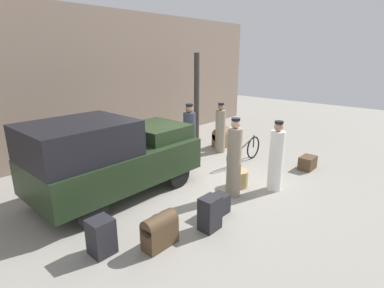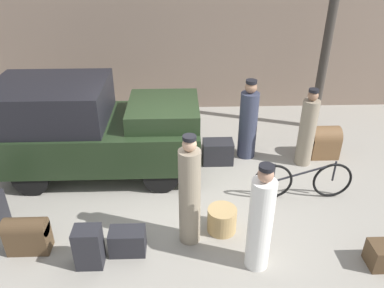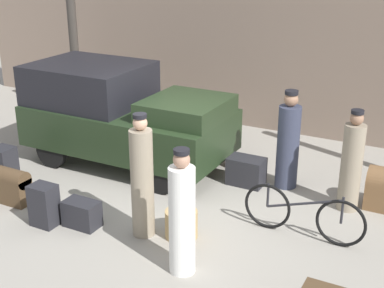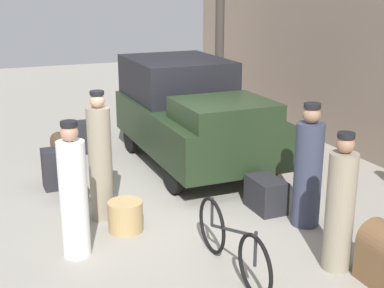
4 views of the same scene
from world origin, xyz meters
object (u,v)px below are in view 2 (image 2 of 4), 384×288
wicker_basket (222,220)px  suitcase_tan_flat (89,247)px  porter_standing_middle (260,222)px  porter_lifting_near_truck (248,123)px  trunk_wicker_pale (27,234)px  porter_carrying_trunk (190,195)px  trunk_large_brown (128,241)px  trunk_barrel_dark (324,141)px  bicycle (303,181)px  suitcase_small_leather (218,152)px  conductor_in_dark_uniform (307,131)px  truck (91,126)px

wicker_basket → suitcase_tan_flat: size_ratio=0.72×
porter_standing_middle → porter_lifting_near_truck: porter_lifting_near_truck is taller
trunk_wicker_pale → wicker_basket: bearing=6.7°
porter_carrying_trunk → trunk_large_brown: (-0.92, -0.24, -0.64)m
suitcase_tan_flat → trunk_barrel_dark: trunk_barrel_dark is taller
bicycle → trunk_barrel_dark: bearing=58.5°
wicker_basket → trunk_wicker_pale: 2.93m
porter_standing_middle → trunk_barrel_dark: porter_standing_middle is taller
suitcase_small_leather → trunk_wicker_pale: bearing=-141.6°
trunk_large_brown → trunk_barrel_dark: trunk_barrel_dark is taller
bicycle → trunk_barrel_dark: bicycle is taller
suitcase_small_leather → trunk_barrel_dark: size_ratio=0.91×
porter_carrying_trunk → suitcase_tan_flat: size_ratio=2.83×
conductor_in_dark_uniform → suitcase_small_leather: bearing=176.9°
wicker_basket → conductor_in_dark_uniform: 2.78m
wicker_basket → suitcase_small_leather: suitcase_small_leather is taller
porter_lifting_near_truck → trunk_barrel_dark: size_ratio=2.50×
bicycle → trunk_barrel_dark: (0.89, 1.45, -0.02)m
trunk_barrel_dark → suitcase_tan_flat: bearing=-146.2°
suitcase_small_leather → trunk_barrel_dark: bearing=5.0°
porter_carrying_trunk → trunk_barrel_dark: (2.92, 2.44, -0.51)m
porter_lifting_near_truck → trunk_wicker_pale: bearing=-144.1°
bicycle → porter_lifting_near_truck: porter_lifting_near_truck is taller
conductor_in_dark_uniform → trunk_large_brown: conductor_in_dark_uniform is taller
suitcase_tan_flat → trunk_large_brown: 0.57m
porter_standing_middle → trunk_barrel_dark: bearing=56.5°
porter_lifting_near_truck → wicker_basket: bearing=-108.3°
truck → porter_lifting_near_truck: size_ratio=2.22×
truck → porter_standing_middle: truck is taller
conductor_in_dark_uniform → trunk_large_brown: (-3.33, -2.39, -0.55)m
trunk_wicker_pale → trunk_large_brown: (1.47, -0.08, -0.11)m
trunk_wicker_pale → suitcase_small_leather: bearing=38.4°
wicker_basket → porter_carrying_trunk: porter_carrying_trunk is taller
trunk_barrel_dark → porter_standing_middle: bearing=-123.5°
suitcase_small_leather → trunk_barrel_dark: 2.28m
porter_carrying_trunk → porter_lifting_near_truck: 2.81m
porter_lifting_near_truck → suitcase_tan_flat: 4.04m
conductor_in_dark_uniform → porter_lifting_near_truck: size_ratio=0.96×
trunk_barrel_dark → suitcase_small_leather: bearing=-175.0°
porter_carrying_trunk → suitcase_small_leather: 2.41m
porter_standing_middle → conductor_in_dark_uniform: size_ratio=1.03×
suitcase_small_leather → wicker_basket: bearing=-93.7°
trunk_wicker_pale → trunk_large_brown: 1.47m
conductor_in_dark_uniform → bicycle: bearing=-108.0°
bicycle → suitcase_small_leather: (-1.38, 1.25, -0.12)m
suitcase_small_leather → truck: bearing=-176.3°
porter_lifting_near_truck → suitcase_small_leather: size_ratio=2.74×
truck → suitcase_small_leather: truck is taller
truck → trunk_wicker_pale: (-0.57, -2.24, -0.66)m
truck → trunk_barrel_dark: size_ratio=5.55×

